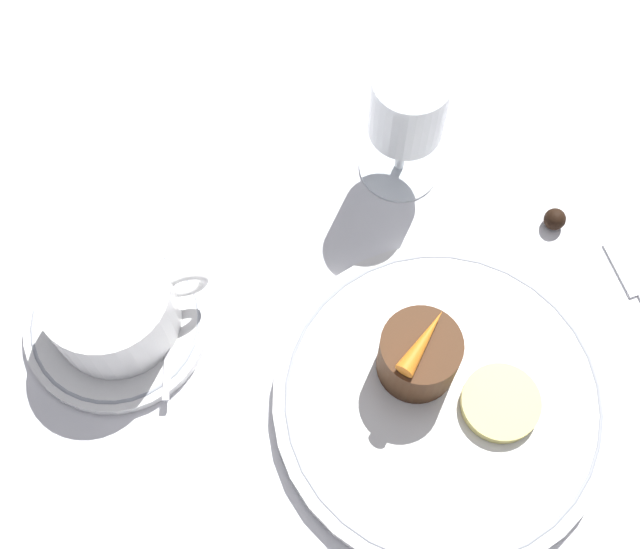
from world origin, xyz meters
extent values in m
plane|color=white|center=(0.00, 0.00, 0.00)|extent=(3.00, 3.00, 0.00)
cylinder|color=white|center=(0.04, -0.03, 0.01)|extent=(0.26, 0.26, 0.01)
torus|color=#999EA8|center=(0.04, -0.03, 0.01)|extent=(0.24, 0.24, 0.00)
cylinder|color=white|center=(-0.19, 0.10, 0.01)|extent=(0.15, 0.15, 0.01)
torus|color=#999EA8|center=(-0.19, 0.10, 0.01)|extent=(0.13, 0.13, 0.00)
cylinder|color=white|center=(-0.19, 0.10, 0.04)|extent=(0.10, 0.10, 0.06)
cylinder|color=#9E7A4C|center=(-0.19, 0.10, 0.04)|extent=(0.09, 0.09, 0.05)
torus|color=white|center=(-0.13, 0.10, 0.04)|extent=(0.04, 0.01, 0.04)
cube|color=silver|center=(-0.15, 0.07, 0.01)|extent=(0.03, 0.10, 0.00)
ellipsoid|color=silver|center=(-0.14, 0.13, 0.01)|extent=(0.02, 0.03, 0.00)
cylinder|color=silver|center=(0.07, 0.18, 0.00)|extent=(0.07, 0.07, 0.01)
cylinder|color=silver|center=(0.07, 0.18, 0.03)|extent=(0.01, 0.01, 0.06)
cylinder|color=silver|center=(0.07, 0.18, 0.09)|extent=(0.06, 0.06, 0.06)
cylinder|color=#470A14|center=(0.07, 0.18, 0.08)|extent=(0.05, 0.05, 0.03)
cube|color=silver|center=(0.22, 0.04, 0.00)|extent=(0.02, 0.05, 0.01)
cylinder|color=#4C2D19|center=(0.03, 0.00, 0.04)|extent=(0.06, 0.06, 0.05)
cone|color=orange|center=(0.03, 0.00, 0.07)|extent=(0.05, 0.05, 0.01)
cylinder|color=#EFE075|center=(0.08, -0.05, 0.02)|extent=(0.06, 0.06, 0.01)
sphere|color=black|center=(0.18, 0.09, 0.01)|extent=(0.02, 0.02, 0.02)
camera|label=1|loc=(-0.10, -0.18, 0.66)|focal=50.00mm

